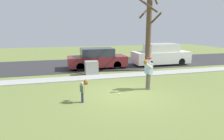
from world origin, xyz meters
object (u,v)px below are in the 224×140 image
(person_adult, at_px, (148,70))
(person_child, at_px, (83,88))
(utility_cabinet, at_px, (91,68))
(parked_van_white, at_px, (161,55))
(baseball, at_px, (119,94))
(parked_suv_maroon, at_px, (97,59))
(street_tree_near, at_px, (149,29))

(person_adult, distance_m, person_child, 3.64)
(utility_cabinet, bearing_deg, parked_van_white, 18.54)
(baseball, relative_size, utility_cabinet, 0.08)
(person_child, relative_size, parked_suv_maroon, 0.21)
(person_adult, relative_size, street_tree_near, 0.29)
(parked_van_white, bearing_deg, person_adult, -124.07)
(baseball, bearing_deg, parked_van_white, 48.52)
(person_child, bearing_deg, street_tree_near, 28.09)
(person_adult, relative_size, parked_suv_maroon, 0.36)
(utility_cabinet, distance_m, parked_van_white, 6.98)
(person_adult, distance_m, utility_cabinet, 4.75)
(street_tree_near, distance_m, parked_suv_maroon, 4.69)
(baseball, bearing_deg, person_adult, 15.31)
(person_adult, bearing_deg, street_tree_near, -130.65)
(parked_van_white, bearing_deg, parked_suv_maroon, 179.98)
(person_child, bearing_deg, parked_suv_maroon, 59.11)
(person_child, relative_size, parked_van_white, 0.20)
(person_child, relative_size, baseball, 13.21)
(person_adult, height_order, person_child, person_adult)
(utility_cabinet, height_order, parked_van_white, parked_van_white)
(baseball, relative_size, parked_van_white, 0.01)
(parked_suv_maroon, xyz_separation_m, parked_van_white, (5.77, -0.00, 0.11))
(person_child, xyz_separation_m, parked_van_white, (7.77, 7.21, 0.26))
(baseball, bearing_deg, parked_suv_maroon, 88.14)
(person_child, bearing_deg, utility_cabinet, 61.47)
(person_adult, xyz_separation_m, street_tree_near, (2.06, 4.38, 2.07))
(person_adult, relative_size, person_child, 1.73)
(person_child, relative_size, utility_cabinet, 1.00)
(person_adult, distance_m, street_tree_near, 5.27)
(person_adult, xyz_separation_m, parked_van_white, (4.26, 6.31, -0.15))
(street_tree_near, distance_m, parked_van_white, 3.68)
(baseball, xyz_separation_m, street_tree_near, (3.80, 4.86, 3.09))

